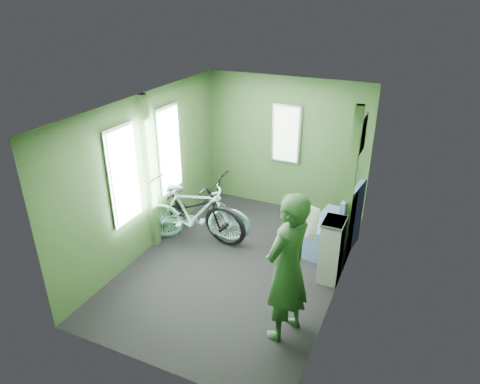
# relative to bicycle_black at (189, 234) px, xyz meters

# --- Properties ---
(room) EXTENTS (4.00, 4.02, 2.31)m
(room) POSITION_rel_bicycle_black_xyz_m (1.01, -0.41, 1.44)
(room) COLOR black
(room) RESTS_ON ground
(bicycle_black) EXTENTS (2.15, 1.07, 1.17)m
(bicycle_black) POSITION_rel_bicycle_black_xyz_m (0.00, 0.00, 0.00)
(bicycle_black) COLOR black
(bicycle_black) RESTS_ON ground
(bicycle_mint) EXTENTS (1.79, 1.09, 1.07)m
(bicycle_mint) POSITION_rel_bicycle_black_xyz_m (0.23, -0.17, 0.00)
(bicycle_mint) COLOR #7BC0B7
(bicycle_mint) RESTS_ON ground
(passenger) EXTENTS (0.60, 0.74, 1.75)m
(passenger) POSITION_rel_bicycle_black_xyz_m (2.08, -1.42, 0.88)
(passenger) COLOR #2B4F2B
(passenger) RESTS_ON ground
(waste_box) EXTENTS (0.26, 0.37, 0.90)m
(waste_box) POSITION_rel_bicycle_black_xyz_m (2.31, -0.23, 0.45)
(waste_box) COLOR gray
(waste_box) RESTS_ON ground
(bench_seat) EXTENTS (0.66, 1.02, 1.02)m
(bench_seat) POSITION_rel_bicycle_black_xyz_m (2.20, 0.50, 0.30)
(bench_seat) COLOR navy
(bench_seat) RESTS_ON ground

